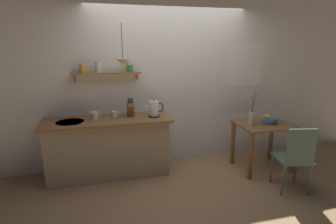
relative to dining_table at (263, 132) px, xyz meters
name	(u,v)px	position (x,y,z in m)	size (l,w,h in m)	color
ground_plane	(178,176)	(-1.36, 0.06, -0.60)	(14.00, 14.00, 0.00)	#A87F56
back_wall	(180,81)	(-1.15, 0.71, 0.75)	(6.80, 0.11, 2.70)	white
kitchen_counter	(109,147)	(-2.36, 0.38, -0.15)	(1.83, 0.63, 0.89)	tan
wall_shelf	(109,70)	(-2.29, 0.55, 0.97)	(1.01, 0.20, 0.29)	#9E6B3D
dining_table	(263,132)	(0.00, 0.00, 0.00)	(0.82, 0.65, 0.75)	brown
dining_chair_near	(295,156)	(0.00, -0.74, -0.09)	(0.49, 0.49, 0.93)	#4C6B5B
fruit_bowl	(269,119)	(0.09, 0.02, 0.20)	(0.23, 0.23, 0.14)	#51759E
twig_vase	(252,118)	(-0.23, -0.01, 0.25)	(0.09, 0.09, 0.55)	#B7B2A8
electric_kettle	(154,109)	(-1.67, 0.32, 0.40)	(0.26, 0.17, 0.26)	black
knife_block	(130,109)	(-2.01, 0.42, 0.40)	(0.10, 0.18, 0.29)	brown
coffee_mug_by_sink	(94,116)	(-2.53, 0.39, 0.34)	(0.14, 0.10, 0.11)	white
coffee_mug_spare	(114,114)	(-2.25, 0.43, 0.33)	(0.12, 0.08, 0.09)	white
pendant_lamp	(123,62)	(-2.11, 0.28, 1.10)	(0.20, 0.20, 0.57)	black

